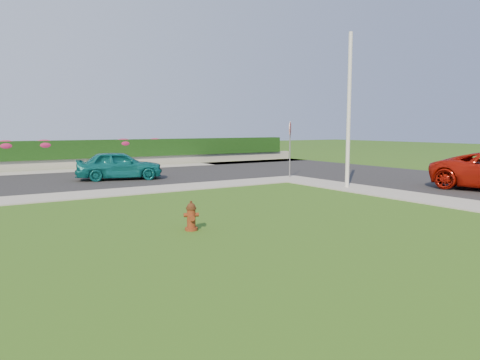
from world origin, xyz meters
TOP-DOWN VIEW (x-y plane):
  - ground at (0.00, 0.00)m, footprint 120.00×120.00m
  - street_right at (12.00, 4.00)m, footprint 8.00×32.00m
  - curb_corner at (7.00, 9.00)m, footprint 2.00×2.00m
  - sidewalk_beyond at (-1.00, 19.00)m, footprint 34.00×2.00m
  - retaining_wall at (-1.00, 20.50)m, footprint 34.00×0.40m
  - hedge at (-1.00, 20.60)m, footprint 32.00×0.90m
  - fire_hydrant at (-2.09, 1.62)m, footprint 0.37×0.36m
  - sedan_teal at (-0.02, 13.05)m, footprint 4.23×2.61m
  - utility_pole at (6.88, 5.21)m, footprint 0.16×0.16m
  - stop_sign at (7.35, 9.52)m, footprint 0.55×0.54m
  - flower_clump_c at (-3.95, 20.50)m, footprint 1.25×0.81m
  - flower_clump_d at (-1.92, 20.50)m, footprint 1.25×0.80m
  - flower_clump_e at (2.79, 20.50)m, footprint 1.22×0.78m
  - flower_clump_f at (4.90, 20.50)m, footprint 1.09×0.70m

SIDE VIEW (x-z plane):
  - ground at x=0.00m, z-range 0.00..0.00m
  - street_right at x=12.00m, z-range 0.00..0.04m
  - curb_corner at x=7.00m, z-range 0.00..0.04m
  - sidewalk_beyond at x=-1.00m, z-range 0.00..0.04m
  - retaining_wall at x=-1.00m, z-range 0.00..0.60m
  - fire_hydrant at x=-2.09m, z-range -0.02..0.70m
  - sedan_teal at x=-0.02m, z-range 0.04..1.38m
  - hedge at x=-1.00m, z-range 0.60..1.70m
  - flower_clump_c at x=-3.95m, z-range 1.14..1.76m
  - flower_clump_d at x=-1.92m, z-range 1.14..1.76m
  - flower_clump_e at x=2.79m, z-range 1.15..1.76m
  - flower_clump_f at x=4.90m, z-range 1.21..1.76m
  - stop_sign at x=7.35m, z-range 0.69..3.47m
  - utility_pole at x=6.88m, z-range 0.00..6.24m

